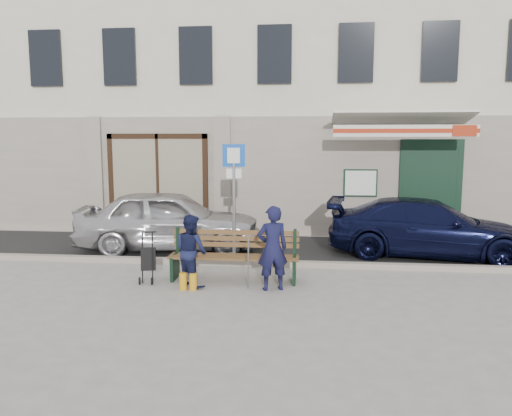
# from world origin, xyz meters

# --- Properties ---
(ground) EXTENTS (80.00, 80.00, 0.00)m
(ground) POSITION_xyz_m (0.00, 0.00, 0.00)
(ground) COLOR #9E9991
(ground) RESTS_ON ground
(asphalt_lane) EXTENTS (60.00, 3.20, 0.01)m
(asphalt_lane) POSITION_xyz_m (0.00, 3.10, 0.01)
(asphalt_lane) COLOR #282828
(asphalt_lane) RESTS_ON ground
(curb) EXTENTS (60.00, 0.18, 0.12)m
(curb) POSITION_xyz_m (0.00, 1.50, 0.06)
(curb) COLOR #9E9384
(curb) RESTS_ON ground
(building) EXTENTS (20.00, 8.27, 10.00)m
(building) POSITION_xyz_m (0.01, 8.45, 4.97)
(building) COLOR beige
(building) RESTS_ON ground
(car_silver) EXTENTS (4.44, 2.26, 1.45)m
(car_silver) POSITION_xyz_m (-2.32, 2.76, 0.72)
(car_silver) COLOR silver
(car_silver) RESTS_ON ground
(car_navy) EXTENTS (4.62, 2.39, 1.28)m
(car_navy) POSITION_xyz_m (3.60, 2.80, 0.64)
(car_navy) COLOR black
(car_navy) RESTS_ON ground
(parking_sign) EXTENTS (0.46, 0.11, 2.50)m
(parking_sign) POSITION_xyz_m (-0.62, 1.71, 1.66)
(parking_sign) COLOR gray
(parking_sign) RESTS_ON ground
(bench) EXTENTS (2.40, 1.17, 0.98)m
(bench) POSITION_xyz_m (-0.48, 0.42, 0.46)
(bench) COLOR brown
(bench) RESTS_ON ground
(man) EXTENTS (0.62, 0.50, 1.48)m
(man) POSITION_xyz_m (0.31, -0.09, 0.74)
(man) COLOR #131436
(man) RESTS_ON ground
(woman) EXTENTS (0.80, 0.78, 1.30)m
(woman) POSITION_xyz_m (-1.14, -0.02, 0.65)
(woman) COLOR #151A3B
(woman) RESTS_ON ground
(stroller) EXTENTS (0.31, 0.41, 0.92)m
(stroller) POSITION_xyz_m (-1.99, 0.16, 0.41)
(stroller) COLOR black
(stroller) RESTS_ON ground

